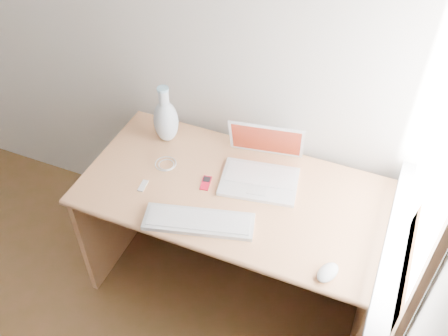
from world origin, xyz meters
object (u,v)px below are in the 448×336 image
at_px(desk, 241,209).
at_px(laptop, 263,168).
at_px(vase, 166,120).
at_px(external_keyboard, 199,221).

height_order(desk, laptop, laptop).
bearing_deg(vase, external_keyboard, -49.57).
bearing_deg(desk, vase, 165.20).
distance_m(laptop, vase, 0.54).
bearing_deg(external_keyboard, vase, 115.59).
xyz_separation_m(laptop, vase, (-0.53, 0.07, 0.07)).
xyz_separation_m(desk, external_keyboard, (-0.07, -0.32, 0.22)).
bearing_deg(external_keyboard, laptop, 52.35).
bearing_deg(vase, desk, -14.80).
bearing_deg(desk, external_keyboard, -102.64).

